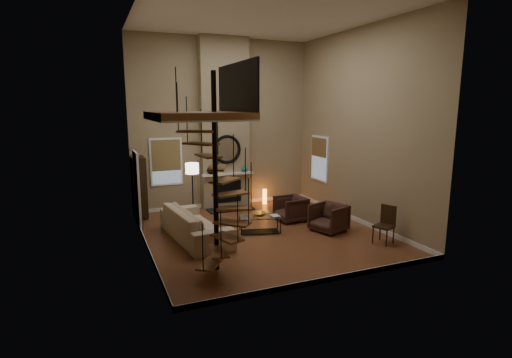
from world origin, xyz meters
name	(u,v)px	position (x,y,z in m)	size (l,w,h in m)	color
ground	(262,233)	(0.00, 0.00, -0.01)	(6.00, 6.50, 0.01)	brown
back_wall	(223,124)	(0.00, 3.25, 2.75)	(6.00, 0.02, 5.50)	#9D8965
front_wall	(334,140)	(0.00, -3.25, 2.75)	(6.00, 0.02, 5.50)	#9D8965
left_wall	(140,133)	(-3.00, 0.00, 2.75)	(0.02, 6.50, 5.50)	#9D8965
right_wall	(359,127)	(3.00, 0.00, 2.75)	(0.02, 6.50, 5.50)	#9D8965
ceiling	(262,16)	(0.00, 0.00, 5.50)	(6.00, 6.50, 0.01)	silver
baseboard_back	(224,203)	(0.00, 3.24, 0.06)	(6.00, 0.02, 0.12)	white
baseboard_front	(329,279)	(0.00, -3.24, 0.06)	(6.00, 0.02, 0.12)	white
baseboard_left	(147,246)	(-2.99, 0.00, 0.06)	(0.02, 6.50, 0.12)	white
baseboard_right	(354,219)	(2.99, 0.00, 0.06)	(0.02, 6.50, 0.12)	white
chimney_breast	(225,124)	(0.00, 3.06, 2.75)	(1.60, 0.38, 5.50)	#93825F
hearth	(230,209)	(0.00, 2.57, 0.02)	(1.50, 0.60, 0.04)	black
firebox	(227,192)	(0.00, 2.86, 0.55)	(0.95, 0.02, 0.72)	black
mantel	(228,174)	(0.00, 2.78, 1.15)	(1.70, 0.18, 0.06)	white
mirror_frame	(227,149)	(0.00, 2.84, 1.95)	(0.94, 0.94, 0.10)	black
mirror_disc	(227,149)	(0.00, 2.85, 1.95)	(0.80, 0.80, 0.01)	white
vase_left	(211,170)	(-0.55, 2.82, 1.30)	(0.24, 0.24, 0.25)	black
vase_right	(245,169)	(0.60, 2.82, 1.28)	(0.20, 0.20, 0.21)	#1B6058
window_back	(166,161)	(-1.90, 3.22, 1.62)	(1.02, 0.06, 1.52)	white
window_right	(320,158)	(2.97, 2.00, 1.63)	(0.06, 1.02, 1.52)	white
entry_door	(138,190)	(-2.95, 1.80, 1.05)	(0.10, 1.05, 2.16)	white
loft	(202,112)	(-2.04, -1.80, 3.24)	(1.70, 2.20, 1.09)	brown
spiral_stair	(216,185)	(-1.78, -1.79, 1.78)	(1.47, 1.47, 4.06)	black
hutch	(139,187)	(-2.81, 2.82, 0.95)	(0.38, 0.81, 1.81)	black
sofa	(194,224)	(-1.76, 0.24, 0.40)	(2.70, 1.05, 0.79)	tan
armchair_near	(293,209)	(1.32, 0.73, 0.35)	(0.80, 0.83, 0.75)	#3D231C
armchair_far	(330,218)	(1.82, -0.50, 0.35)	(0.83, 0.85, 0.78)	#3D231C
coffee_table	(260,222)	(-0.03, 0.05, 0.28)	(1.18, 0.80, 0.43)	silver
bowl	(259,214)	(-0.03, 0.10, 0.50)	(0.37, 0.37, 0.09)	orange
book	(274,216)	(0.32, -0.10, 0.46)	(0.21, 0.28, 0.03)	gray
floor_lamp	(192,173)	(-1.38, 1.93, 1.41)	(0.39, 0.39, 1.70)	black
accent_lamp	(265,197)	(1.36, 2.89, 0.25)	(0.14, 0.14, 0.51)	orange
side_chair	(386,222)	(2.51, -1.88, 0.53)	(0.55, 0.54, 0.93)	black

